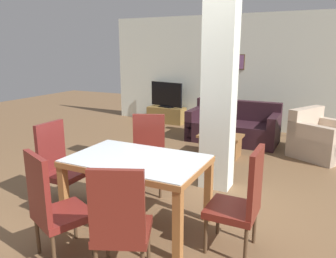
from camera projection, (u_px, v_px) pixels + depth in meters
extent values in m
plane|color=brown|center=(138.00, 223.00, 3.68)|extent=(18.00, 18.00, 0.00)
cube|color=silver|center=(247.00, 73.00, 7.76)|extent=(7.20, 0.06, 2.70)
cube|color=brown|center=(235.00, 62.00, 7.78)|extent=(0.44, 0.02, 0.36)
cube|color=#8C598C|center=(235.00, 62.00, 7.77)|extent=(0.40, 0.01, 0.32)
cube|color=silver|center=(219.00, 92.00, 4.37)|extent=(0.42, 0.31, 2.70)
cube|color=#A46835|center=(113.00, 175.00, 3.13)|extent=(1.45, 0.06, 0.06)
cube|color=#A46835|center=(156.00, 151.00, 3.89)|extent=(1.45, 0.06, 0.06)
cube|color=#A46835|center=(86.00, 153.00, 3.81)|extent=(0.06, 0.81, 0.06)
cube|color=#A46835|center=(197.00, 172.00, 3.21)|extent=(0.06, 0.81, 0.06)
cube|color=silver|center=(137.00, 158.00, 3.50)|extent=(1.43, 0.91, 0.01)
cube|color=#A46835|center=(64.00, 197.00, 3.53)|extent=(0.08, 0.08, 0.70)
cube|color=#A46835|center=(178.00, 226.00, 2.95)|extent=(0.08, 0.08, 0.70)
cube|color=#A46835|center=(110.00, 172.00, 4.25)|extent=(0.08, 0.08, 0.70)
cube|color=#A46835|center=(208.00, 191.00, 3.67)|extent=(0.08, 0.08, 0.70)
cube|color=maroon|center=(65.00, 174.00, 4.03)|extent=(0.46, 0.46, 0.07)
cube|color=maroon|center=(51.00, 146.00, 4.04)|extent=(0.05, 0.44, 0.60)
cylinder|color=#4D3623|center=(89.00, 188.00, 4.17)|extent=(0.04, 0.04, 0.37)
cylinder|color=#4D3623|center=(67.00, 200.00, 3.84)|extent=(0.04, 0.04, 0.37)
cylinder|color=#4D3623|center=(66.00, 183.00, 4.33)|extent=(0.04, 0.04, 0.37)
cylinder|color=#4D3623|center=(44.00, 194.00, 4.00)|extent=(0.04, 0.04, 0.37)
cube|color=maroon|center=(123.00, 231.00, 2.77)|extent=(0.60, 0.60, 0.07)
cube|color=maroon|center=(117.00, 206.00, 2.50)|extent=(0.42, 0.22, 0.60)
cylinder|color=#4D3623|center=(107.00, 241.00, 3.02)|extent=(0.04, 0.04, 0.37)
cylinder|color=#4D3623|center=(148.00, 242.00, 3.00)|extent=(0.04, 0.04, 0.37)
cube|color=maroon|center=(147.00, 163.00, 4.41)|extent=(0.60, 0.60, 0.07)
cube|color=maroon|center=(149.00, 135.00, 4.53)|extent=(0.42, 0.21, 0.60)
cylinder|color=#4D3623|center=(160.00, 184.00, 4.27)|extent=(0.04, 0.04, 0.37)
cylinder|color=#4D3623|center=(131.00, 184.00, 4.30)|extent=(0.04, 0.04, 0.37)
cylinder|color=#4D3623|center=(163.00, 174.00, 4.64)|extent=(0.04, 0.04, 0.37)
cylinder|color=#4D3623|center=(136.00, 173.00, 4.66)|extent=(0.04, 0.04, 0.37)
cube|color=maroon|center=(232.00, 210.00, 3.14)|extent=(0.46, 0.46, 0.07)
cube|color=maroon|center=(256.00, 181.00, 2.97)|extent=(0.05, 0.44, 0.60)
cylinder|color=#4D3623|center=(206.00, 236.00, 3.10)|extent=(0.04, 0.04, 0.37)
cylinder|color=#4D3623|center=(218.00, 218.00, 3.44)|extent=(0.04, 0.04, 0.37)
cylinder|color=#4D3623|center=(246.00, 246.00, 2.94)|extent=(0.04, 0.04, 0.37)
cylinder|color=#4D3623|center=(254.00, 226.00, 3.27)|extent=(0.04, 0.04, 0.37)
cube|color=maroon|center=(64.00, 215.00, 3.04)|extent=(0.60, 0.60, 0.07)
cube|color=maroon|center=(38.00, 188.00, 2.83)|extent=(0.42, 0.21, 0.60)
cylinder|color=#4D3623|center=(75.00, 222.00, 3.35)|extent=(0.04, 0.04, 0.37)
cylinder|color=#4D3623|center=(93.00, 237.00, 3.08)|extent=(0.04, 0.04, 0.37)
cylinder|color=#4D3623|center=(38.00, 235.00, 3.11)|extent=(0.04, 0.04, 0.37)
cylinder|color=#4D3623|center=(54.00, 253.00, 2.83)|extent=(0.04, 0.04, 0.37)
cube|color=#2F1820|center=(232.00, 132.00, 6.87)|extent=(1.82, 0.89, 0.42)
cube|color=#2F1820|center=(238.00, 110.00, 7.08)|extent=(1.82, 0.18, 0.41)
cube|color=#2F1820|center=(274.00, 131.00, 6.49)|extent=(0.16, 0.89, 0.64)
cube|color=#2F1820|center=(196.00, 123.00, 7.20)|extent=(0.16, 0.89, 0.64)
cube|color=#C6AE96|center=(321.00, 146.00, 5.88)|extent=(1.16, 1.17, 0.40)
cube|color=#C6AE96|center=(306.00, 120.00, 6.04)|extent=(0.57, 0.86, 0.46)
cube|color=#C6AE96|center=(332.00, 137.00, 6.06)|extent=(0.82, 0.53, 0.65)
cube|color=#C6AE96|center=(310.00, 143.00, 5.64)|extent=(0.82, 0.53, 0.65)
cube|color=brown|center=(221.00, 136.00, 5.92)|extent=(0.76, 0.51, 0.04)
cube|color=brown|center=(220.00, 146.00, 5.97)|extent=(0.68, 0.43, 0.36)
cylinder|color=#194C23|center=(224.00, 131.00, 5.85)|extent=(0.07, 0.07, 0.17)
cylinder|color=#194C23|center=(224.00, 125.00, 5.83)|extent=(0.03, 0.03, 0.06)
cylinder|color=#B7B7BC|center=(224.00, 123.00, 5.82)|extent=(0.03, 0.03, 0.01)
cube|color=olive|center=(166.00, 115.00, 8.65)|extent=(0.98, 0.40, 0.41)
cube|color=black|center=(166.00, 107.00, 8.59)|extent=(0.43, 0.28, 0.03)
cube|color=black|center=(166.00, 94.00, 8.51)|extent=(0.97, 0.27, 0.62)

